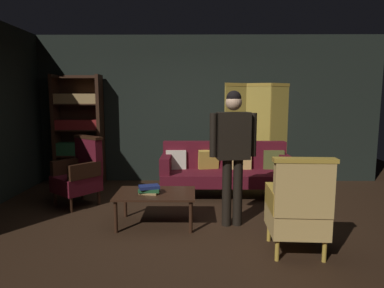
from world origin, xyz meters
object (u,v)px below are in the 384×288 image
object	(u,v)px
coffee_table	(156,196)
book_tan_leather	(149,193)
bookshelf	(79,128)
armchair_gilt_accent	(298,208)
folding_screen	(257,132)
armchair_wing_left	(80,173)
book_green_cloth	(149,190)
velvet_couch	(225,168)
standing_figure	(233,146)
book_navy_cloth	(149,187)

from	to	relation	value
coffee_table	book_tan_leather	world-z (taller)	book_tan_leather
bookshelf	armchair_gilt_accent	xyz separation A→B (m)	(3.25, -2.88, -0.56)
folding_screen	armchair_wing_left	distance (m)	3.28
armchair_wing_left	book_green_cloth	size ratio (longest dim) A/B	4.03
velvet_couch	standing_figure	xyz separation A→B (m)	(-0.03, -1.36, 0.57)
armchair_wing_left	coffee_table	bearing A→B (deg)	-32.94
armchair_gilt_accent	coffee_table	bearing A→B (deg)	152.98
book_green_cloth	standing_figure	bearing A→B (deg)	1.96
folding_screen	book_navy_cloth	xyz separation A→B (m)	(-1.77, -2.23, -0.48)
velvet_couch	standing_figure	world-z (taller)	standing_figure
velvet_couch	standing_figure	distance (m)	1.48
armchair_gilt_accent	book_navy_cloth	distance (m)	1.79
standing_figure	book_navy_cloth	distance (m)	1.17
folding_screen	bookshelf	size ratio (longest dim) A/B	0.93
velvet_couch	coffee_table	size ratio (longest dim) A/B	2.12
armchair_wing_left	book_navy_cloth	xyz separation A→B (m)	(1.17, -0.85, 0.02)
book_green_cloth	armchair_wing_left	bearing A→B (deg)	143.96
book_tan_leather	armchair_gilt_accent	bearing A→B (deg)	-24.65
folding_screen	standing_figure	world-z (taller)	folding_screen
armchair_gilt_accent	standing_figure	world-z (taller)	standing_figure
armchair_gilt_accent	book_navy_cloth	bearing A→B (deg)	155.35
book_tan_leather	bookshelf	bearing A→B (deg)	127.16
book_green_cloth	book_navy_cloth	xyz separation A→B (m)	(0.00, 0.00, 0.04)
book_navy_cloth	armchair_wing_left	bearing A→B (deg)	143.96
bookshelf	book_green_cloth	xyz separation A→B (m)	(1.62, -2.13, -0.59)
coffee_table	book_green_cloth	distance (m)	0.13
bookshelf	armchair_wing_left	size ratio (longest dim) A/B	1.97
coffee_table	standing_figure	bearing A→B (deg)	-0.53
book_tan_leather	book_green_cloth	distance (m)	0.03
armchair_wing_left	folding_screen	bearing A→B (deg)	25.05
book_navy_cloth	folding_screen	bearing A→B (deg)	51.56
book_tan_leather	coffee_table	bearing A→B (deg)	30.65
velvet_couch	book_tan_leather	size ratio (longest dim) A/B	9.41
coffee_table	book_navy_cloth	bearing A→B (deg)	-149.35
standing_figure	book_green_cloth	distance (m)	1.19
folding_screen	armchair_wing_left	bearing A→B (deg)	-154.95
folding_screen	coffee_table	xyz separation A→B (m)	(-1.69, -2.18, -0.61)
bookshelf	book_green_cloth	distance (m)	2.74
coffee_table	book_tan_leather	distance (m)	0.11
book_green_cloth	folding_screen	bearing A→B (deg)	51.56
folding_screen	coffee_table	distance (m)	2.83
folding_screen	coffee_table	size ratio (longest dim) A/B	1.90
standing_figure	coffee_table	bearing A→B (deg)	179.47
coffee_table	armchair_wing_left	xyz separation A→B (m)	(-1.25, 0.81, 0.12)
armchair_wing_left	bookshelf	bearing A→B (deg)	109.18
armchair_gilt_accent	armchair_wing_left	world-z (taller)	same
coffee_table	book_navy_cloth	xyz separation A→B (m)	(-0.08, -0.04, 0.13)
armchair_gilt_accent	standing_figure	bearing A→B (deg)	126.62
armchair_wing_left	book_green_cloth	distance (m)	1.45
bookshelf	armchair_wing_left	distance (m)	1.47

